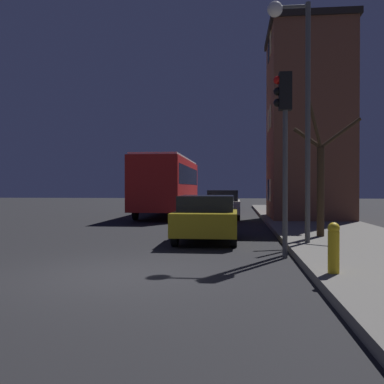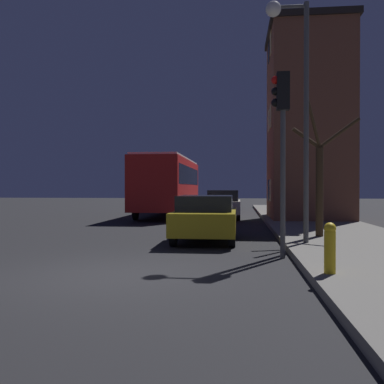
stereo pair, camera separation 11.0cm
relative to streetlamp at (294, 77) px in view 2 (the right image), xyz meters
name	(u,v)px [view 2 (the right image)]	position (x,y,z in m)	size (l,w,h in m)	color
ground_plane	(112,275)	(-3.95, -4.03, -4.76)	(120.00, 120.00, 0.00)	black
brick_building	(308,123)	(1.97, 10.07, 0.21)	(4.01, 5.07, 9.56)	brown
streetlamp	(294,77)	(0.00, 0.00, 0.00)	(1.19, 0.43, 6.69)	#4C4C4C
traffic_light	(282,125)	(-0.48, -1.67, -1.58)	(0.43, 0.24, 4.45)	#4C4C4C
bare_tree	(320,177)	(1.00, 1.57, -2.73)	(2.07, 0.78, 4.21)	#382819
bus	(169,182)	(-5.67, 13.20, -2.72)	(2.59, 10.39, 3.42)	red
car_near_lane	(206,217)	(-2.53, 1.41, -4.00)	(1.87, 4.12, 1.45)	olive
car_mid_lane	(223,204)	(-2.33, 11.50, -3.95)	(1.83, 4.50, 1.56)	beige
fire_hydrant	(330,247)	(0.10, -4.30, -4.11)	(0.21, 0.21, 0.91)	gold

